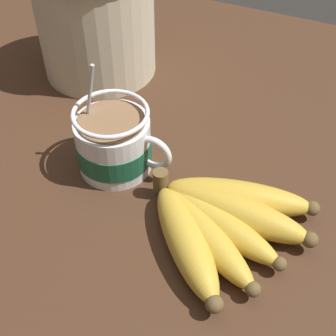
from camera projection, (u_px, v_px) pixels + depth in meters
table at (156, 194)px, 64.77cm from camera, size 112.09×112.09×3.36cm
coffee_mug at (114, 144)px, 63.49cm from camera, size 13.90×10.39×16.06cm
banana_bunch at (219, 221)px, 56.57cm from camera, size 21.61×20.98×4.43cm
woven_basket at (96, 18)px, 77.34cm from camera, size 20.39×20.39×18.66cm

